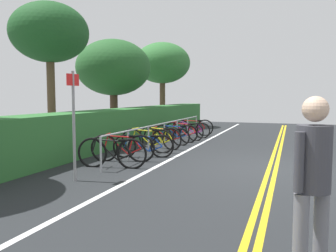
{
  "coord_description": "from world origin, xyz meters",
  "views": [
    {
      "loc": [
        -8.79,
        -0.41,
        1.77
      ],
      "look_at": [
        1.52,
        3.26,
        0.83
      ],
      "focal_mm": 37.33,
      "sensor_mm": 36.0,
      "label": 1
    }
  ],
  "objects_px": {
    "pedestrian": "(313,176)",
    "sign_post_near": "(74,115)",
    "bicycle_7": "(184,131)",
    "bicycle_6": "(175,134)",
    "bicycle_1": "(123,148)",
    "bicycle_8": "(191,130)",
    "bicycle_0": "(112,153)",
    "bicycle_5": "(167,136)",
    "bicycle_3": "(147,140)",
    "tree_extra": "(162,63)",
    "bicycle_2": "(143,146)",
    "bike_rack": "(164,129)",
    "tree_mid": "(49,34)",
    "tree_far_right": "(113,68)",
    "bicycle_4": "(160,138)",
    "bicycle_9": "(193,127)"
  },
  "relations": [
    {
      "from": "pedestrian",
      "to": "sign_post_near",
      "type": "height_order",
      "value": "sign_post_near"
    },
    {
      "from": "bicycle_7",
      "to": "bicycle_6",
      "type": "bearing_deg",
      "value": 176.33
    },
    {
      "from": "bicycle_1",
      "to": "bicycle_8",
      "type": "xyz_separation_m",
      "value": [
        5.92,
        -0.25,
        -0.04
      ]
    },
    {
      "from": "bicycle_0",
      "to": "bicycle_6",
      "type": "height_order",
      "value": "bicycle_0"
    },
    {
      "from": "bicycle_5",
      "to": "bicycle_3",
      "type": "bearing_deg",
      "value": 179.56
    },
    {
      "from": "bicycle_6",
      "to": "tree_extra",
      "type": "height_order",
      "value": "tree_extra"
    },
    {
      "from": "bicycle_3",
      "to": "bicycle_5",
      "type": "xyz_separation_m",
      "value": [
        1.76,
        -0.01,
        -0.05
      ]
    },
    {
      "from": "tree_extra",
      "to": "bicycle_0",
      "type": "bearing_deg",
      "value": -165.63
    },
    {
      "from": "bicycle_2",
      "to": "sign_post_near",
      "type": "relative_size",
      "value": 0.74
    },
    {
      "from": "bike_rack",
      "to": "tree_mid",
      "type": "bearing_deg",
      "value": 111.19
    },
    {
      "from": "bicycle_0",
      "to": "tree_mid",
      "type": "bearing_deg",
      "value": 56.6
    },
    {
      "from": "tree_far_right",
      "to": "tree_extra",
      "type": "xyz_separation_m",
      "value": [
        4.78,
        -0.58,
        0.6
      ]
    },
    {
      "from": "bicycle_3",
      "to": "bicycle_8",
      "type": "distance_m",
      "value": 4.27
    },
    {
      "from": "tree_mid",
      "to": "bicycle_3",
      "type": "bearing_deg",
      "value": -87.88
    },
    {
      "from": "bicycle_2",
      "to": "bicycle_7",
      "type": "distance_m",
      "value": 4.3
    },
    {
      "from": "bicycle_0",
      "to": "bicycle_4",
      "type": "bearing_deg",
      "value": 0.57
    },
    {
      "from": "bicycle_8",
      "to": "bicycle_1",
      "type": "bearing_deg",
      "value": 177.63
    },
    {
      "from": "bicycle_9",
      "to": "bicycle_0",
      "type": "bearing_deg",
      "value": -179.8
    },
    {
      "from": "pedestrian",
      "to": "tree_mid",
      "type": "relative_size",
      "value": 0.36
    },
    {
      "from": "bicycle_5",
      "to": "bicycle_6",
      "type": "bearing_deg",
      "value": -7.45
    },
    {
      "from": "bike_rack",
      "to": "bicycle_2",
      "type": "xyz_separation_m",
      "value": [
        -2.17,
        -0.15,
        -0.31
      ]
    },
    {
      "from": "bicycle_6",
      "to": "bicycle_8",
      "type": "xyz_separation_m",
      "value": [
        1.78,
        -0.12,
        -0.01
      ]
    },
    {
      "from": "bicycle_2",
      "to": "tree_far_right",
      "type": "bearing_deg",
      "value": 36.15
    },
    {
      "from": "bicycle_7",
      "to": "tree_mid",
      "type": "distance_m",
      "value": 6.19
    },
    {
      "from": "tree_extra",
      "to": "bicycle_6",
      "type": "bearing_deg",
      "value": -155.53
    },
    {
      "from": "sign_post_near",
      "to": "tree_extra",
      "type": "xyz_separation_m",
      "value": [
        12.83,
        2.84,
        2.26
      ]
    },
    {
      "from": "sign_post_near",
      "to": "tree_far_right",
      "type": "bearing_deg",
      "value": 22.99
    },
    {
      "from": "bicycle_5",
      "to": "bicycle_4",
      "type": "bearing_deg",
      "value": -175.44
    },
    {
      "from": "bicycle_7",
      "to": "bicycle_4",
      "type": "bearing_deg",
      "value": 178.16
    },
    {
      "from": "bicycle_1",
      "to": "sign_post_near",
      "type": "relative_size",
      "value": 0.76
    },
    {
      "from": "bicycle_2",
      "to": "bicycle_5",
      "type": "xyz_separation_m",
      "value": [
        2.66,
        0.25,
        -0.01
      ]
    },
    {
      "from": "bicycle_6",
      "to": "tree_extra",
      "type": "relative_size",
      "value": 0.35
    },
    {
      "from": "bicycle_4",
      "to": "pedestrian",
      "type": "height_order",
      "value": "pedestrian"
    },
    {
      "from": "bicycle_6",
      "to": "sign_post_near",
      "type": "bearing_deg",
      "value": 179.4
    },
    {
      "from": "bicycle_8",
      "to": "tree_far_right",
      "type": "height_order",
      "value": "tree_far_right"
    },
    {
      "from": "pedestrian",
      "to": "bicycle_6",
      "type": "bearing_deg",
      "value": 25.7
    },
    {
      "from": "bicycle_9",
      "to": "tree_far_right",
      "type": "relative_size",
      "value": 0.42
    },
    {
      "from": "bicycle_9",
      "to": "bicycle_1",
      "type": "bearing_deg",
      "value": 179.05
    },
    {
      "from": "bicycle_8",
      "to": "pedestrian",
      "type": "relative_size",
      "value": 0.97
    },
    {
      "from": "bicycle_7",
      "to": "bicycle_8",
      "type": "xyz_separation_m",
      "value": [
        0.87,
        -0.06,
        -0.03
      ]
    },
    {
      "from": "bicycle_7",
      "to": "tree_far_right",
      "type": "bearing_deg",
      "value": 79.06
    },
    {
      "from": "bike_rack",
      "to": "sign_post_near",
      "type": "bearing_deg",
      "value": 179.23
    },
    {
      "from": "tree_far_right",
      "to": "bicycle_2",
      "type": "bearing_deg",
      "value": -143.85
    },
    {
      "from": "bicycle_5",
      "to": "bicycle_6",
      "type": "xyz_separation_m",
      "value": [
        0.72,
        -0.09,
        0.02
      ]
    },
    {
      "from": "bike_rack",
      "to": "tree_mid",
      "type": "height_order",
      "value": "tree_mid"
    },
    {
      "from": "tree_mid",
      "to": "bicycle_8",
      "type": "bearing_deg",
      "value": -40.37
    },
    {
      "from": "bicycle_5",
      "to": "sign_post_near",
      "type": "bearing_deg",
      "value": -179.73
    },
    {
      "from": "tree_extra",
      "to": "bicycle_5",
      "type": "bearing_deg",
      "value": -158.41
    },
    {
      "from": "bicycle_4",
      "to": "pedestrian",
      "type": "bearing_deg",
      "value": -149.53
    },
    {
      "from": "bicycle_4",
      "to": "bicycle_9",
      "type": "bearing_deg",
      "value": -0.1
    }
  ]
}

